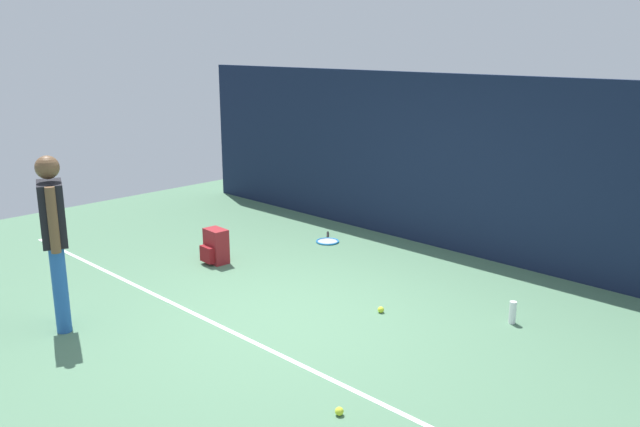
{
  "coord_description": "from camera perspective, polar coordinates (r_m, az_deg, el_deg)",
  "views": [
    {
      "loc": [
        4.52,
        -4.24,
        2.7
      ],
      "look_at": [
        0.0,
        0.4,
        1.0
      ],
      "focal_mm": 36.56,
      "sensor_mm": 36.0,
      "label": 1
    }
  ],
  "objects": [
    {
      "name": "ground_plane",
      "position": [
        6.76,
        -2.4,
        -8.85
      ],
      "size": [
        12.0,
        12.0,
        0.0
      ],
      "primitive_type": "plane",
      "color": "#4C7556"
    },
    {
      "name": "back_fence",
      "position": [
        8.67,
        12.12,
        4.17
      ],
      "size": [
        10.0,
        0.1,
        2.33
      ],
      "primitive_type": "cube",
      "color": "#141E38",
      "rests_on": "ground"
    },
    {
      "name": "court_line",
      "position": [
        6.35,
        -7.02,
        -10.56
      ],
      "size": [
        9.0,
        0.05,
        0.0
      ],
      "primitive_type": "cube",
      "color": "white",
      "rests_on": "ground"
    },
    {
      "name": "tennis_player",
      "position": [
        6.65,
        -22.25,
        -1.53
      ],
      "size": [
        0.5,
        0.36,
        1.7
      ],
      "rotation": [
        0.0,
        0.0,
        2.75
      ],
      "color": "#2659A5",
      "rests_on": "ground"
    },
    {
      "name": "tennis_racket",
      "position": [
        9.14,
        0.67,
        -2.4
      ],
      "size": [
        0.55,
        0.57,
        0.03
      ],
      "rotation": [
        0.0,
        0.0,
        5.47
      ],
      "color": "black",
      "rests_on": "ground"
    },
    {
      "name": "backpack",
      "position": [
        8.32,
        -9.16,
        -2.9
      ],
      "size": [
        0.31,
        0.29,
        0.44
      ],
      "rotation": [
        0.0,
        0.0,
        6.23
      ],
      "color": "maroon",
      "rests_on": "ground"
    },
    {
      "name": "tennis_ball_near_player",
      "position": [
        6.82,
        5.35,
        -8.38
      ],
      "size": [
        0.07,
        0.07,
        0.07
      ],
      "primitive_type": "sphere",
      "color": "#CCE033",
      "rests_on": "ground"
    },
    {
      "name": "tennis_ball_by_fence",
      "position": [
        5.09,
        1.7,
        -16.92
      ],
      "size": [
        0.07,
        0.07,
        0.07
      ],
      "primitive_type": "sphere",
      "color": "#CCE033",
      "rests_on": "ground"
    },
    {
      "name": "water_bottle",
      "position": [
        6.8,
        16.51,
        -8.3
      ],
      "size": [
        0.07,
        0.07,
        0.23
      ],
      "primitive_type": "cylinder",
      "color": "white",
      "rests_on": "ground"
    }
  ]
}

